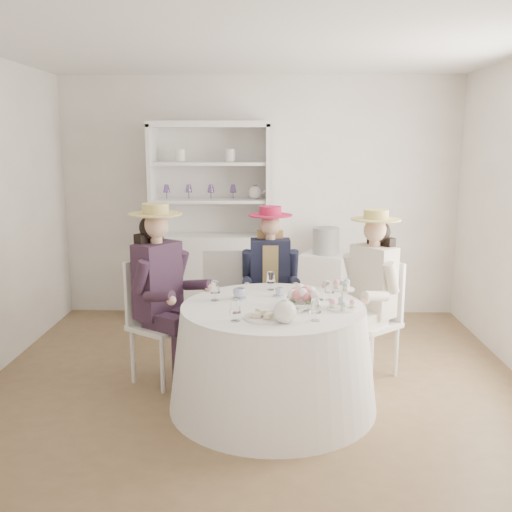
{
  "coord_description": "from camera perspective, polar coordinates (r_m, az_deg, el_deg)",
  "views": [
    {
      "loc": [
        0.11,
        -4.51,
        1.97
      ],
      "look_at": [
        0.0,
        0.1,
        1.05
      ],
      "focal_mm": 40.0,
      "sensor_mm": 36.0,
      "label": 1
    }
  ],
  "objects": [
    {
      "name": "ground",
      "position": [
        4.92,
        -0.03,
        -12.31
      ],
      "size": [
        4.5,
        4.5,
        0.0
      ],
      "primitive_type": "plane",
      "color": "brown",
      "rests_on": "ground"
    },
    {
      "name": "ceiling",
      "position": [
        4.57,
        -0.03,
        20.49
      ],
      "size": [
        4.5,
        4.5,
        0.0
      ],
      "primitive_type": "plane",
      "rotation": [
        3.14,
        0.0,
        0.0
      ],
      "color": "white",
      "rests_on": "wall_back"
    },
    {
      "name": "wall_back",
      "position": [
        6.54,
        0.4,
        5.86
      ],
      "size": [
        4.5,
        0.0,
        4.5
      ],
      "primitive_type": "plane",
      "rotation": [
        1.57,
        0.0,
        0.0
      ],
      "color": "silver",
      "rests_on": "ground"
    },
    {
      "name": "wall_front",
      "position": [
        2.58,
        -1.11,
        -2.62
      ],
      "size": [
        4.5,
        0.0,
        4.5
      ],
      "primitive_type": "plane",
      "rotation": [
        -1.57,
        0.0,
        0.0
      ],
      "color": "silver",
      "rests_on": "ground"
    },
    {
      "name": "tea_table",
      "position": [
        4.36,
        1.68,
        -9.95
      ],
      "size": [
        1.57,
        1.57,
        0.78
      ],
      "rotation": [
        0.0,
        0.0,
        -0.4
      ],
      "color": "white",
      "rests_on": "ground"
    },
    {
      "name": "hutch",
      "position": [
        6.38,
        -4.41,
        0.49
      ],
      "size": [
        1.32,
        0.54,
        2.19
      ],
      "rotation": [
        0.0,
        0.0,
        -0.05
      ],
      "color": "silver",
      "rests_on": "ground"
    },
    {
      "name": "side_table",
      "position": [
        6.46,
        6.89,
        -3.06
      ],
      "size": [
        0.63,
        0.63,
        0.75
      ],
      "primitive_type": "cube",
      "rotation": [
        0.0,
        0.0,
        -0.37
      ],
      "color": "silver",
      "rests_on": "ground"
    },
    {
      "name": "hatbox",
      "position": [
        6.35,
        7.0,
        1.53
      ],
      "size": [
        0.36,
        0.36,
        0.29
      ],
      "primitive_type": "cylinder",
      "rotation": [
        0.0,
        0.0,
        0.27
      ],
      "color": "black",
      "rests_on": "side_table"
    },
    {
      "name": "guest_left",
      "position": [
        4.71,
        -9.57,
        -2.73
      ],
      "size": [
        0.64,
        0.6,
        1.49
      ],
      "rotation": [
        0.0,
        0.0,
        0.98
      ],
      "color": "silver",
      "rests_on": "ground"
    },
    {
      "name": "guest_mid",
      "position": [
        5.21,
        1.42,
        -1.72
      ],
      "size": [
        0.51,
        0.53,
        1.41
      ],
      "rotation": [
        0.0,
        0.0,
        0.03
      ],
      "color": "silver",
      "rests_on": "ground"
    },
    {
      "name": "guest_right",
      "position": [
        4.87,
        11.44,
        -2.76
      ],
      "size": [
        0.61,
        0.6,
        1.43
      ],
      "rotation": [
        0.0,
        0.0,
        -0.87
      ],
      "color": "silver",
      "rests_on": "ground"
    },
    {
      "name": "spare_chair",
      "position": [
        5.48,
        -3.08,
        -3.94
      ],
      "size": [
        0.42,
        0.42,
        0.99
      ],
      "rotation": [
        0.0,
        0.0,
        3.1
      ],
      "color": "silver",
      "rests_on": "ground"
    },
    {
      "name": "teacup_a",
      "position": [
        4.4,
        -1.67,
        -3.83
      ],
      "size": [
        0.12,
        0.12,
        0.08
      ],
      "primitive_type": "imported",
      "rotation": [
        0.0,
        0.0,
        -0.31
      ],
      "color": "white",
      "rests_on": "tea_table"
    },
    {
      "name": "teacup_b",
      "position": [
        4.48,
        2.28,
        -3.67
      ],
      "size": [
        0.08,
        0.08,
        0.06
      ],
      "primitive_type": "imported",
      "rotation": [
        0.0,
        0.0,
        0.28
      ],
      "color": "white",
      "rests_on": "tea_table"
    },
    {
      "name": "teacup_c",
      "position": [
        4.38,
        4.62,
        -3.97
      ],
      "size": [
        0.1,
        0.1,
        0.07
      ],
      "primitive_type": "imported",
      "rotation": [
        0.0,
        0.0,
        -0.13
      ],
      "color": "white",
      "rests_on": "tea_table"
    },
    {
      "name": "flower_bowl",
      "position": [
        4.15,
        4.75,
        -4.97
      ],
      "size": [
        0.24,
        0.24,
        0.05
      ],
      "primitive_type": "imported",
      "rotation": [
        0.0,
        0.0,
        0.22
      ],
      "color": "white",
      "rests_on": "tea_table"
    },
    {
      "name": "flower_arrangement",
      "position": [
        4.21,
        4.81,
        -3.81
      ],
      "size": [
        0.2,
        0.19,
        0.07
      ],
      "rotation": [
        0.0,
        0.0,
        -0.2
      ],
      "color": "#D56A76",
      "rests_on": "tea_table"
    },
    {
      "name": "table_teapot",
      "position": [
        3.84,
        2.95,
        -5.6
      ],
      "size": [
        0.22,
        0.16,
        0.17
      ],
      "rotation": [
        0.0,
        0.0,
        -0.38
      ],
      "color": "white",
      "rests_on": "tea_table"
    },
    {
      "name": "sandwich_plate",
      "position": [
        3.93,
        0.81,
        -6.03
      ],
      "size": [
        0.28,
        0.28,
        0.06
      ],
      "rotation": [
        0.0,
        0.0,
        -0.05
      ],
      "color": "white",
      "rests_on": "tea_table"
    },
    {
      "name": "cupcake_stand",
      "position": [
        4.18,
        8.64,
        -4.24
      ],
      "size": [
        0.22,
        0.22,
        0.21
      ],
      "rotation": [
        0.0,
        0.0,
        -0.19
      ],
      "color": "white",
      "rests_on": "tea_table"
    },
    {
      "name": "stemware_set",
      "position": [
        4.22,
        1.72,
        -3.99
      ],
      "size": [
        0.95,
        0.92,
        0.15
      ],
      "color": "white",
      "rests_on": "tea_table"
    }
  ]
}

